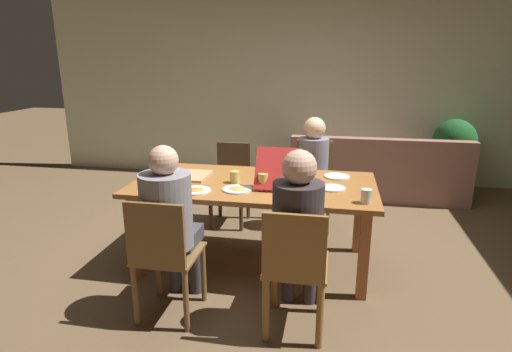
{
  "coord_description": "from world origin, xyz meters",
  "views": [
    {
      "loc": [
        0.65,
        -3.29,
        1.76
      ],
      "look_at": [
        0.0,
        0.1,
        0.77
      ],
      "focal_mm": 29.26,
      "sensor_mm": 36.0,
      "label": 1
    }
  ],
  "objects_px": {
    "drinking_glass_0": "(366,196)",
    "plate_2": "(332,188)",
    "person_0": "(298,224)",
    "potted_plant": "(453,150)",
    "chair_3": "(231,180)",
    "drinking_glass_1": "(235,177)",
    "plate_3": "(237,189)",
    "chair_0": "(295,269)",
    "plate_1": "(196,190)",
    "person_1": "(313,165)",
    "plate_0": "(337,176)",
    "couch": "(376,174)",
    "chair_2": "(164,254)",
    "person_2": "(170,216)",
    "dining_table": "(254,192)",
    "pizza_box_1": "(188,175)",
    "pizza_box_0": "(281,176)",
    "drinking_glass_2": "(263,182)",
    "chair_1": "(313,179)"
  },
  "relations": [
    {
      "from": "drinking_glass_0",
      "to": "plate_2",
      "type": "bearing_deg",
      "value": 128.59
    },
    {
      "from": "person_0",
      "to": "potted_plant",
      "type": "distance_m",
      "value": 3.63
    },
    {
      "from": "chair_3",
      "to": "drinking_glass_1",
      "type": "relative_size",
      "value": 8.47
    },
    {
      "from": "person_0",
      "to": "chair_3",
      "type": "xyz_separation_m",
      "value": [
        -0.88,
        1.71,
        -0.25
      ]
    },
    {
      "from": "chair_3",
      "to": "plate_3",
      "type": "distance_m",
      "value": 1.24
    },
    {
      "from": "chair_0",
      "to": "plate_1",
      "type": "relative_size",
      "value": 3.76
    },
    {
      "from": "person_1",
      "to": "potted_plant",
      "type": "height_order",
      "value": "person_1"
    },
    {
      "from": "plate_0",
      "to": "couch",
      "type": "distance_m",
      "value": 2.0
    },
    {
      "from": "chair_0",
      "to": "chair_2",
      "type": "bearing_deg",
      "value": -179.07
    },
    {
      "from": "person_0",
      "to": "person_2",
      "type": "height_order",
      "value": "person_0"
    },
    {
      "from": "person_1",
      "to": "person_0",
      "type": "bearing_deg",
      "value": -90.0
    },
    {
      "from": "plate_2",
      "to": "potted_plant",
      "type": "bearing_deg",
      "value": 58.1
    },
    {
      "from": "dining_table",
      "to": "pizza_box_1",
      "type": "bearing_deg",
      "value": 173.74
    },
    {
      "from": "dining_table",
      "to": "drinking_glass_1",
      "type": "height_order",
      "value": "drinking_glass_1"
    },
    {
      "from": "chair_2",
      "to": "pizza_box_0",
      "type": "bearing_deg",
      "value": 56.86
    },
    {
      "from": "chair_2",
      "to": "drinking_glass_2",
      "type": "xyz_separation_m",
      "value": [
        0.54,
        0.75,
        0.31
      ]
    },
    {
      "from": "chair_2",
      "to": "plate_1",
      "type": "distance_m",
      "value": 0.67
    },
    {
      "from": "dining_table",
      "to": "drinking_glass_0",
      "type": "height_order",
      "value": "drinking_glass_0"
    },
    {
      "from": "chair_3",
      "to": "chair_2",
      "type": "bearing_deg",
      "value": -90.0
    },
    {
      "from": "chair_0",
      "to": "couch",
      "type": "xyz_separation_m",
      "value": [
        0.76,
        3.08,
        -0.19
      ]
    },
    {
      "from": "chair_0",
      "to": "drinking_glass_0",
      "type": "distance_m",
      "value": 0.79
    },
    {
      "from": "plate_2",
      "to": "drinking_glass_2",
      "type": "height_order",
      "value": "drinking_glass_2"
    },
    {
      "from": "dining_table",
      "to": "drinking_glass_2",
      "type": "bearing_deg",
      "value": -59.31
    },
    {
      "from": "pizza_box_0",
      "to": "potted_plant",
      "type": "height_order",
      "value": "pizza_box_0"
    },
    {
      "from": "person_1",
      "to": "pizza_box_0",
      "type": "bearing_deg",
      "value": -105.97
    },
    {
      "from": "chair_3",
      "to": "pizza_box_0",
      "type": "xyz_separation_m",
      "value": [
        0.65,
        -0.86,
        0.32
      ]
    },
    {
      "from": "person_1",
      "to": "plate_0",
      "type": "distance_m",
      "value": 0.6
    },
    {
      "from": "chair_2",
      "to": "chair_3",
      "type": "distance_m",
      "value": 1.86
    },
    {
      "from": "chair_2",
      "to": "plate_1",
      "type": "relative_size",
      "value": 3.8
    },
    {
      "from": "chair_0",
      "to": "person_0",
      "type": "distance_m",
      "value": 0.28
    },
    {
      "from": "plate_3",
      "to": "pizza_box_1",
      "type": "bearing_deg",
      "value": 150.04
    },
    {
      "from": "dining_table",
      "to": "chair_3",
      "type": "relative_size",
      "value": 2.35
    },
    {
      "from": "person_1",
      "to": "drinking_glass_1",
      "type": "xyz_separation_m",
      "value": [
        -0.6,
        -0.89,
        0.09
      ]
    },
    {
      "from": "pizza_box_0",
      "to": "pizza_box_1",
      "type": "xyz_separation_m",
      "value": [
        -0.82,
        0.0,
        -0.04
      ]
    },
    {
      "from": "chair_0",
      "to": "pizza_box_1",
      "type": "bearing_deg",
      "value": 136.75
    },
    {
      "from": "person_1",
      "to": "person_2",
      "type": "relative_size",
      "value": 0.97
    },
    {
      "from": "person_1",
      "to": "pizza_box_0",
      "type": "distance_m",
      "value": 0.82
    },
    {
      "from": "chair_2",
      "to": "pizza_box_1",
      "type": "xyz_separation_m",
      "value": [
        -0.17,
        1.0,
        0.25
      ]
    },
    {
      "from": "person_0",
      "to": "pizza_box_0",
      "type": "xyz_separation_m",
      "value": [
        -0.23,
        0.84,
        0.07
      ]
    },
    {
      "from": "pizza_box_0",
      "to": "potted_plant",
      "type": "relative_size",
      "value": 0.55
    },
    {
      "from": "pizza_box_0",
      "to": "plate_3",
      "type": "distance_m",
      "value": 0.43
    },
    {
      "from": "chair_1",
      "to": "plate_1",
      "type": "relative_size",
      "value": 3.83
    },
    {
      "from": "potted_plant",
      "to": "drinking_glass_1",
      "type": "bearing_deg",
      "value": -133.7
    },
    {
      "from": "pizza_box_0",
      "to": "plate_0",
      "type": "relative_size",
      "value": 2.43
    },
    {
      "from": "chair_3",
      "to": "plate_0",
      "type": "height_order",
      "value": "chair_3"
    },
    {
      "from": "person_2",
      "to": "chair_2",
      "type": "bearing_deg",
      "value": -90.0
    },
    {
      "from": "person_0",
      "to": "plate_3",
      "type": "relative_size",
      "value": 5.13
    },
    {
      "from": "plate_1",
      "to": "drinking_glass_1",
      "type": "relative_size",
      "value": 2.32
    },
    {
      "from": "chair_2",
      "to": "pizza_box_1",
      "type": "relative_size",
      "value": 2.53
    },
    {
      "from": "couch",
      "to": "drinking_glass_1",
      "type": "bearing_deg",
      "value": -121.76
    }
  ]
}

